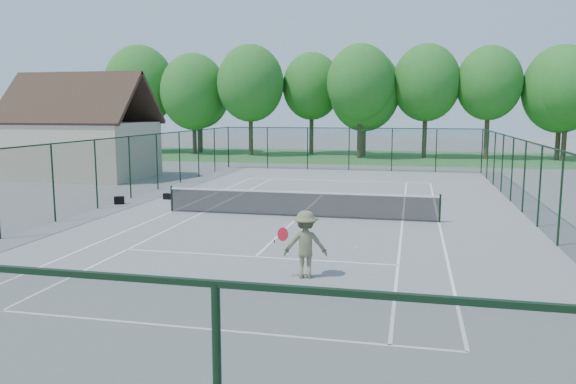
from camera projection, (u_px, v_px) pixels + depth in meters
name	position (u px, v px, depth m)	size (l,w,h in m)	color
ground	(299.00, 217.00, 22.65)	(140.00, 140.00, 0.00)	gray
grass_far	(363.00, 157.00, 51.62)	(80.00, 16.00, 0.01)	#3D833A
court_lines	(299.00, 217.00, 22.65)	(11.05, 23.85, 0.01)	white
tennis_net	(299.00, 203.00, 22.57)	(11.08, 0.08, 1.10)	black
fence_enclosure	(299.00, 178.00, 22.42)	(18.05, 36.05, 3.02)	#17321C
utility_building	(81.00, 128.00, 35.29)	(8.60, 6.27, 6.63)	beige
tree_line_far	(365.00, 91.00, 50.75)	(39.40, 6.40, 9.70)	#443824
sports_bag_a	(119.00, 200.00, 25.66)	(0.44, 0.26, 0.35)	black
sports_bag_b	(167.00, 196.00, 27.05)	(0.37, 0.23, 0.29)	black
tennis_player	(305.00, 244.00, 14.36)	(2.20, 0.86, 1.74)	#666B4A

